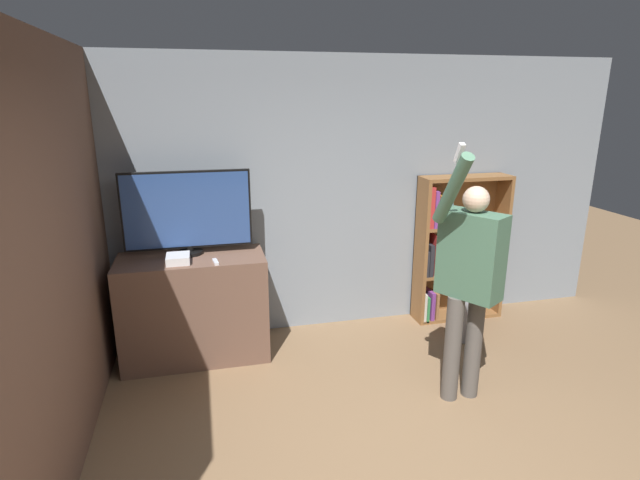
% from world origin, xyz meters
% --- Properties ---
extents(wall_back, '(6.16, 0.06, 2.70)m').
position_xyz_m(wall_back, '(0.00, 2.69, 1.35)').
color(wall_back, gray).
rests_on(wall_back, ground_plane).
extents(wall_side_brick, '(0.06, 4.26, 2.70)m').
position_xyz_m(wall_side_brick, '(-2.11, 1.33, 1.35)').
color(wall_side_brick, brown).
rests_on(wall_side_brick, ground_plane).
extents(tv_ledge, '(1.28, 0.59, 0.96)m').
position_xyz_m(tv_ledge, '(-1.34, 2.27, 0.48)').
color(tv_ledge, brown).
rests_on(tv_ledge, ground_plane).
extents(television, '(1.10, 0.22, 0.75)m').
position_xyz_m(television, '(-1.34, 2.37, 1.34)').
color(television, black).
rests_on(television, tv_ledge).
extents(game_console, '(0.19, 0.22, 0.07)m').
position_xyz_m(game_console, '(-1.44, 2.16, 0.99)').
color(game_console, white).
rests_on(game_console, tv_ledge).
extents(remote_loose, '(0.05, 0.14, 0.02)m').
position_xyz_m(remote_loose, '(-1.13, 2.07, 0.97)').
color(remote_loose, white).
rests_on(remote_loose, tv_ledge).
extents(bookshelf, '(0.95, 0.28, 1.54)m').
position_xyz_m(bookshelf, '(1.30, 2.51, 0.77)').
color(bookshelf, brown).
rests_on(bookshelf, ground_plane).
extents(person, '(0.61, 0.58, 2.03)m').
position_xyz_m(person, '(0.69, 1.11, 1.04)').
color(person, '#56514C').
rests_on(person, ground_plane).
extents(waste_bin, '(0.28, 0.28, 0.41)m').
position_xyz_m(waste_bin, '(1.25, 2.01, 0.21)').
color(waste_bin, gray).
rests_on(waste_bin, ground_plane).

